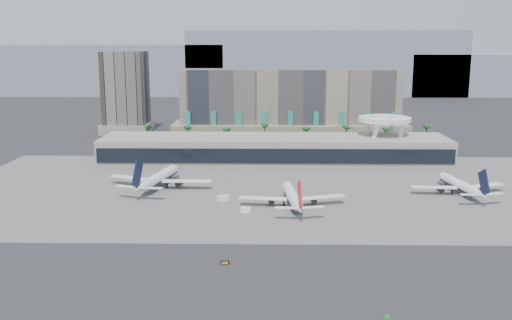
{
  "coord_description": "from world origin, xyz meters",
  "views": [
    {
      "loc": [
        -4.18,
        -167.6,
        57.86
      ],
      "look_at": [
        -7.89,
        40.0,
        14.78
      ],
      "focal_mm": 40.0,
      "sensor_mm": 36.0,
      "label": 1
    }
  ],
  "objects_px": {
    "airliner_left": "(158,178)",
    "service_vehicle_a": "(223,198)",
    "airliner_right": "(460,185)",
    "taxiway_sign": "(225,263)",
    "airliner_centre": "(293,197)",
    "service_vehicle_b": "(246,210)"
  },
  "relations": [
    {
      "from": "airliner_left",
      "to": "service_vehicle_a",
      "type": "distance_m",
      "value": 33.58
    },
    {
      "from": "airliner_left",
      "to": "airliner_right",
      "type": "relative_size",
      "value": 1.13
    },
    {
      "from": "airliner_left",
      "to": "airliner_right",
      "type": "bearing_deg",
      "value": 8.75
    },
    {
      "from": "service_vehicle_a",
      "to": "taxiway_sign",
      "type": "distance_m",
      "value": 62.15
    },
    {
      "from": "airliner_centre",
      "to": "service_vehicle_a",
      "type": "distance_m",
      "value": 26.47
    },
    {
      "from": "airliner_left",
      "to": "airliner_centre",
      "type": "height_order",
      "value": "airliner_left"
    },
    {
      "from": "airliner_right",
      "to": "taxiway_sign",
      "type": "relative_size",
      "value": 16.68
    },
    {
      "from": "airliner_right",
      "to": "service_vehicle_a",
      "type": "distance_m",
      "value": 92.01
    },
    {
      "from": "service_vehicle_b",
      "to": "airliner_right",
      "type": "bearing_deg",
      "value": 19.38
    },
    {
      "from": "airliner_centre",
      "to": "taxiway_sign",
      "type": "bearing_deg",
      "value": -115.45
    },
    {
      "from": "airliner_centre",
      "to": "taxiway_sign",
      "type": "height_order",
      "value": "airliner_centre"
    },
    {
      "from": "taxiway_sign",
      "to": "service_vehicle_a",
      "type": "bearing_deg",
      "value": 80.59
    },
    {
      "from": "service_vehicle_a",
      "to": "service_vehicle_b",
      "type": "distance_m",
      "value": 16.96
    },
    {
      "from": "taxiway_sign",
      "to": "airliner_centre",
      "type": "bearing_deg",
      "value": 55.64
    },
    {
      "from": "airliner_right",
      "to": "service_vehicle_a",
      "type": "relative_size",
      "value": 9.35
    },
    {
      "from": "airliner_left",
      "to": "airliner_right",
      "type": "distance_m",
      "value": 119.2
    },
    {
      "from": "airliner_right",
      "to": "taxiway_sign",
      "type": "distance_m",
      "value": 113.15
    },
    {
      "from": "airliner_right",
      "to": "service_vehicle_b",
      "type": "distance_m",
      "value": 86.32
    },
    {
      "from": "airliner_centre",
      "to": "service_vehicle_b",
      "type": "distance_m",
      "value": 18.58
    },
    {
      "from": "service_vehicle_a",
      "to": "service_vehicle_b",
      "type": "height_order",
      "value": "service_vehicle_a"
    },
    {
      "from": "service_vehicle_a",
      "to": "airliner_right",
      "type": "bearing_deg",
      "value": -4.4
    },
    {
      "from": "service_vehicle_a",
      "to": "airliner_left",
      "type": "bearing_deg",
      "value": 134.38
    }
  ]
}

